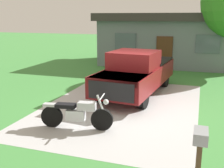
# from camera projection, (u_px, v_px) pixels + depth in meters

# --- Properties ---
(ground_plane) EXTENTS (80.00, 80.00, 0.00)m
(ground_plane) POSITION_uv_depth(u_px,v_px,m) (122.00, 106.00, 10.27)
(ground_plane) COLOR #41883E
(driveway_pad) EXTENTS (5.54, 8.07, 0.01)m
(driveway_pad) POSITION_uv_depth(u_px,v_px,m) (122.00, 106.00, 10.27)
(driveway_pad) COLOR #B1B1B1
(driveway_pad) RESTS_ON ground
(motorcycle) EXTENTS (2.20, 0.72, 1.09)m
(motorcycle) POSITION_uv_depth(u_px,v_px,m) (77.00, 114.00, 8.10)
(motorcycle) COLOR black
(motorcycle) RESTS_ON ground
(pickup_truck) EXTENTS (2.52, 5.78, 1.90)m
(pickup_truck) POSITION_uv_depth(u_px,v_px,m) (137.00, 72.00, 11.77)
(pickup_truck) COLOR black
(pickup_truck) RESTS_ON ground
(mailbox) EXTENTS (0.26, 0.48, 1.26)m
(mailbox) POSITION_uv_depth(u_px,v_px,m) (200.00, 144.00, 5.03)
(mailbox) COLOR #4C3823
(mailbox) RESTS_ON ground
(neighbor_house) EXTENTS (9.60, 5.60, 3.50)m
(neighbor_house) POSITION_uv_depth(u_px,v_px,m) (169.00, 38.00, 19.13)
(neighbor_house) COLOR slate
(neighbor_house) RESTS_ON ground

